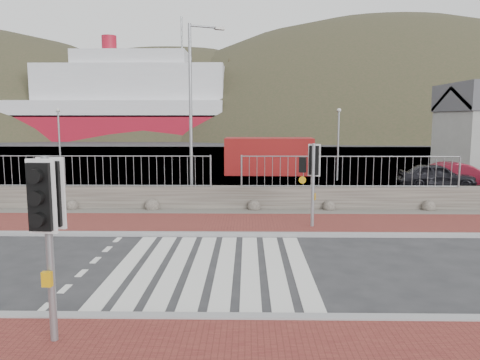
{
  "coord_description": "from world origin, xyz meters",
  "views": [
    {
      "loc": [
        0.84,
        -10.86,
        3.56
      ],
      "look_at": [
        0.61,
        3.0,
        1.72
      ],
      "focal_mm": 35.0,
      "sensor_mm": 36.0,
      "label": 1
    }
  ],
  "objects_px": {
    "ferry": "(96,107)",
    "traffic_signal_near": "(48,211)",
    "shipping_container": "(269,156)",
    "traffic_signal_far": "(312,167)",
    "car_b": "(459,175)",
    "streetlight": "(194,105)",
    "car_a": "(437,176)"
  },
  "relations": [
    {
      "from": "traffic_signal_near",
      "to": "streetlight",
      "type": "height_order",
      "value": "streetlight"
    },
    {
      "from": "streetlight",
      "to": "traffic_signal_near",
      "type": "bearing_deg",
      "value": -118.97
    },
    {
      "from": "traffic_signal_far",
      "to": "car_b",
      "type": "height_order",
      "value": "traffic_signal_far"
    },
    {
      "from": "shipping_container",
      "to": "ferry",
      "type": "bearing_deg",
      "value": 120.6
    },
    {
      "from": "ferry",
      "to": "traffic_signal_near",
      "type": "height_order",
      "value": "ferry"
    },
    {
      "from": "car_a",
      "to": "shipping_container",
      "type": "bearing_deg",
      "value": 61.22
    },
    {
      "from": "shipping_container",
      "to": "car_b",
      "type": "bearing_deg",
      "value": -28.27
    },
    {
      "from": "traffic_signal_near",
      "to": "ferry",
      "type": "bearing_deg",
      "value": 111.07
    },
    {
      "from": "traffic_signal_near",
      "to": "traffic_signal_far",
      "type": "height_order",
      "value": "traffic_signal_near"
    },
    {
      "from": "traffic_signal_near",
      "to": "car_a",
      "type": "distance_m",
      "value": 21.25
    },
    {
      "from": "ferry",
      "to": "shipping_container",
      "type": "relative_size",
      "value": 8.99
    },
    {
      "from": "streetlight",
      "to": "car_a",
      "type": "height_order",
      "value": "streetlight"
    },
    {
      "from": "traffic_signal_far",
      "to": "car_b",
      "type": "relative_size",
      "value": 0.71
    },
    {
      "from": "car_b",
      "to": "traffic_signal_far",
      "type": "bearing_deg",
      "value": 135.26
    },
    {
      "from": "ferry",
      "to": "car_b",
      "type": "height_order",
      "value": "ferry"
    },
    {
      "from": "traffic_signal_far",
      "to": "car_b",
      "type": "bearing_deg",
      "value": -114.45
    },
    {
      "from": "traffic_signal_near",
      "to": "shipping_container",
      "type": "relative_size",
      "value": 0.54
    },
    {
      "from": "traffic_signal_far",
      "to": "car_a",
      "type": "relative_size",
      "value": 0.74
    },
    {
      "from": "streetlight",
      "to": "shipping_container",
      "type": "height_order",
      "value": "streetlight"
    },
    {
      "from": "streetlight",
      "to": "car_a",
      "type": "xyz_separation_m",
      "value": [
        11.87,
        4.87,
        -3.45
      ]
    },
    {
      "from": "traffic_signal_near",
      "to": "car_b",
      "type": "bearing_deg",
      "value": 54.75
    },
    {
      "from": "shipping_container",
      "to": "car_a",
      "type": "distance_m",
      "value": 10.27
    },
    {
      "from": "traffic_signal_far",
      "to": "streetlight",
      "type": "xyz_separation_m",
      "value": [
        -4.25,
        4.11,
        2.09
      ]
    },
    {
      "from": "traffic_signal_near",
      "to": "streetlight",
      "type": "xyz_separation_m",
      "value": [
        0.87,
        12.06,
        1.93
      ]
    },
    {
      "from": "car_a",
      "to": "car_b",
      "type": "distance_m",
      "value": 1.37
    },
    {
      "from": "traffic_signal_far",
      "to": "car_a",
      "type": "distance_m",
      "value": 11.86
    },
    {
      "from": "traffic_signal_near",
      "to": "shipping_container",
      "type": "bearing_deg",
      "value": 82.82
    },
    {
      "from": "traffic_signal_near",
      "to": "car_b",
      "type": "distance_m",
      "value": 22.37
    },
    {
      "from": "traffic_signal_far",
      "to": "car_b",
      "type": "xyz_separation_m",
      "value": [
        8.92,
        9.4,
        -1.36
      ]
    },
    {
      "from": "streetlight",
      "to": "car_a",
      "type": "distance_m",
      "value": 13.29
    },
    {
      "from": "traffic_signal_near",
      "to": "traffic_signal_far",
      "type": "bearing_deg",
      "value": 60.97
    },
    {
      "from": "ferry",
      "to": "shipping_container",
      "type": "bearing_deg",
      "value": -61.22
    }
  ]
}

